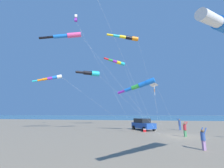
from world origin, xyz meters
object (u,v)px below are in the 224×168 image
kite_windsock_magenta_far_left (141,85)px  kite_windsock_black_fish_shape (127,38)px  kite_windsock_white_trailing (91,73)px  kite_delta_teal_far_right (154,85)px  person_child_green_jacket (203,138)px  cooler_box (145,130)px  person_bystander_far (185,128)px  parked_car (143,124)px  kite_windsock_purple_drifting (52,78)px  person_adult_flyer (180,123)px  kite_windsock_red_high_left (117,62)px  kite_windsock_long_streamer_left (67,36)px  kite_box_blue_topmost (76,18)px

kite_windsock_magenta_far_left → kite_windsock_black_fish_shape: size_ratio=0.46×
kite_windsock_white_trailing → kite_delta_teal_far_right: 11.04m
person_child_green_jacket → kite_delta_teal_far_right: bearing=-156.0°
cooler_box → kite_windsock_white_trailing: (0.43, -8.46, 9.11)m
person_bystander_far → cooler_box: bearing=-130.7°
parked_car → kite_windsock_purple_drifting: (1.66, -16.46, 8.26)m
cooler_box → kite_windsock_magenta_far_left: kite_windsock_magenta_far_left is taller
person_adult_flyer → kite_windsock_magenta_far_left: bearing=-50.9°
person_adult_flyer → kite_windsock_black_fish_shape: kite_windsock_black_fish_shape is taller
kite_windsock_white_trailing → kite_windsock_magenta_far_left: size_ratio=1.43×
parked_car → kite_windsock_magenta_far_left: 6.82m
person_child_green_jacket → kite_windsock_black_fish_shape: bearing=-156.3°
kite_windsock_red_high_left → kite_windsock_magenta_far_left: bearing=32.6°
kite_windsock_red_high_left → kite_windsock_long_streamer_left: bearing=-23.9°
cooler_box → kite_windsock_long_streamer_left: 18.08m
person_bystander_far → kite_delta_teal_far_right: 6.12m
cooler_box → kite_windsock_purple_drifting: (-0.72, -16.74, 9.00)m
person_adult_flyer → kite_windsock_purple_drifting: 23.99m
kite_windsock_purple_drifting → kite_windsock_magenta_far_left: 16.71m
kite_windsock_purple_drifting → kite_windsock_white_trailing: size_ratio=1.38×
kite_windsock_purple_drifting → kite_delta_teal_far_right: bearing=74.8°
person_adult_flyer → person_child_green_jacket: bearing=-5.1°
person_bystander_far → kite_box_blue_topmost: 26.59m
kite_windsock_white_trailing → kite_windsock_long_streamer_left: bearing=-24.3°
person_child_green_jacket → person_bystander_far: bearing=177.4°
kite_windsock_long_streamer_left → kite_delta_teal_far_right: bearing=94.7°
person_bystander_far → kite_windsock_red_high_left: (-10.74, -9.95, 12.61)m
kite_windsock_black_fish_shape → kite_windsock_white_trailing: bearing=-40.4°
kite_windsock_long_streamer_left → kite_box_blue_topmost: (-5.74, -1.67, 7.02)m
parked_car → kite_windsock_black_fish_shape: kite_windsock_black_fish_shape is taller
kite_windsock_red_high_left → person_adult_flyer: bearing=74.6°
person_bystander_far → parked_car: bearing=-142.3°
kite_delta_teal_far_right → kite_box_blue_topmost: bearing=-109.2°
kite_delta_teal_far_right → kite_windsock_purple_drifting: bearing=-105.2°
cooler_box → kite_windsock_long_streamer_left: (5.18, -10.60, 13.70)m
kite_windsock_magenta_far_left → kite_delta_teal_far_right: bearing=28.5°
kite_windsock_long_streamer_left → kite_box_blue_topmost: bearing=-163.8°
kite_windsock_magenta_far_left → kite_windsock_red_high_left: 11.46m
kite_windsock_magenta_far_left → kite_box_blue_topmost: bearing=-97.7°
parked_car → kite_windsock_red_high_left: 14.24m
person_child_green_jacket → kite_windsock_long_streamer_left: (-5.60, -14.94, 13.05)m
kite_windsock_long_streamer_left → parked_car: bearing=126.2°
kite_windsock_magenta_far_left → person_bystander_far: bearing=59.4°
kite_windsock_black_fish_shape → kite_box_blue_topmost: size_ratio=0.88×
parked_car → kite_windsock_white_trailing: 12.04m
cooler_box → kite_delta_teal_far_right: 7.39m
cooler_box → kite_windsock_black_fish_shape: bearing=-153.3°
kite_windsock_magenta_far_left → kite_windsock_red_high_left: bearing=-147.4°
cooler_box → person_adult_flyer: size_ratio=0.32×
parked_car → kite_windsock_magenta_far_left: kite_windsock_magenta_far_left is taller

